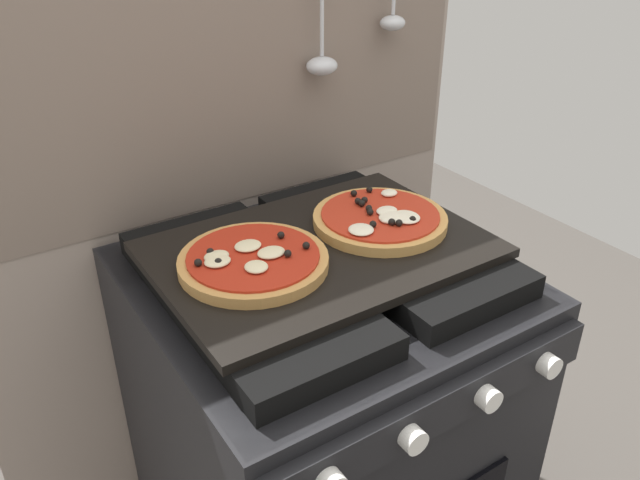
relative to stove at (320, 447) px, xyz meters
name	(u,v)px	position (x,y,z in m)	size (l,w,h in m)	color
kitchen_backsplash	(235,234)	(0.00, 0.34, 0.34)	(1.10, 0.09, 1.55)	gray
stove	(320,447)	(0.00, 0.00, 0.00)	(0.60, 0.64, 0.90)	black
baking_tray	(320,249)	(0.00, 0.00, 0.46)	(0.54, 0.38, 0.02)	black
pizza_left	(252,260)	(-0.13, 0.00, 0.48)	(0.24, 0.24, 0.03)	#C18947
pizza_right	(380,219)	(0.13, 0.01, 0.48)	(0.24, 0.24, 0.03)	tan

